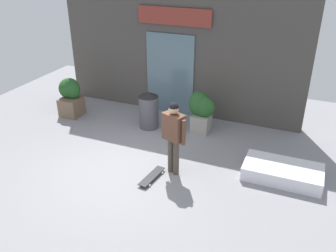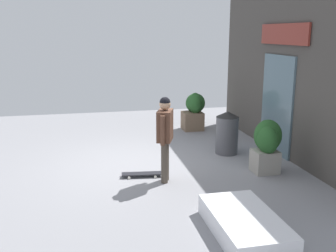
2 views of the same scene
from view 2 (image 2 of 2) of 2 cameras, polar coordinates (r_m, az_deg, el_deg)
name	(u,v)px [view 2 (image 2 of 2)]	position (r m, az deg, el deg)	size (l,w,h in m)	color
ground_plane	(141,164)	(8.69, -4.01, -5.63)	(12.00, 12.00, 0.00)	gray
building_facade	(289,72)	(9.40, 17.46, 7.59)	(7.17, 0.31, 3.98)	#4C4742
skateboarder	(165,130)	(7.39, -0.44, -0.66)	(0.60, 0.41, 1.69)	#4C4238
skateboard	(142,174)	(7.94, -3.85, -7.05)	(0.31, 0.84, 0.08)	black
planter_box_left	(194,109)	(11.64, 3.90, 2.45)	(0.69, 0.71, 1.12)	brown
planter_box_right	(267,143)	(8.30, 14.40, -2.45)	(0.74, 0.63, 1.10)	gray
trash_bin	(227,132)	(9.39, 8.70, -0.95)	(0.55, 0.55, 1.04)	#4C4C51
snow_ledge	(244,224)	(5.89, 11.21, -14.05)	(1.65, 0.90, 0.31)	white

